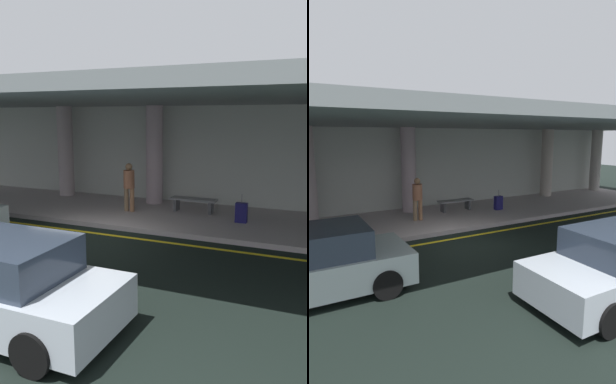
{
  "view_description": "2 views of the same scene",
  "coord_description": "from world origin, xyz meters",
  "views": [
    {
      "loc": [
        6.0,
        -9.45,
        3.4
      ],
      "look_at": [
        1.13,
        1.79,
        1.12
      ],
      "focal_mm": 37.96,
      "sensor_mm": 36.0,
      "label": 1
    },
    {
      "loc": [
        -4.77,
        -8.83,
        3.4
      ],
      "look_at": [
        1.23,
        1.91,
        1.3
      ],
      "focal_mm": 30.31,
      "sensor_mm": 36.0,
      "label": 2
    }
  ],
  "objects": [
    {
      "name": "traveler_with_luggage",
      "position": [
        -0.25,
        2.86,
        1.11
      ],
      "size": [
        0.38,
        0.38,
        1.68
      ],
      "rotation": [
        0.0,
        0.0,
        0.09
      ],
      "color": "#81654A",
      "rests_on": "sidewalk"
    },
    {
      "name": "support_column_left_mid",
      "position": [
        0.0,
        4.48,
        1.97
      ],
      "size": [
        0.63,
        0.63,
        3.65
      ],
      "primitive_type": "cylinder",
      "color": "#B59EA7",
      "rests_on": "sidewalk"
    },
    {
      "name": "suitcase_upright_primary",
      "position": [
        3.63,
        2.88,
        0.46
      ],
      "size": [
        0.36,
        0.22,
        0.9
      ],
      "rotation": [
        0.0,
        0.0,
        -0.5
      ],
      "color": "#191755",
      "rests_on": "sidewalk"
    },
    {
      "name": "sidewalk",
      "position": [
        0.0,
        3.1,
        0.07
      ],
      "size": [
        26.0,
        4.2,
        0.15
      ],
      "primitive_type": "cube",
      "color": "#B0A4A6",
      "rests_on": "ground"
    },
    {
      "name": "car_silver",
      "position": [
        1.27,
        -4.76,
        0.71
      ],
      "size": [
        4.1,
        1.92,
        1.5
      ],
      "rotation": [
        0.0,
        0.0,
        3.16
      ],
      "color": "#B2BCC7",
      "rests_on": "ground"
    },
    {
      "name": "lane_stripe_yellow",
      "position": [
        0.0,
        0.48,
        0.0
      ],
      "size": [
        26.0,
        0.14,
        0.01
      ],
      "primitive_type": "cube",
      "color": "yellow",
      "rests_on": "ground"
    },
    {
      "name": "ceiling_overhang",
      "position": [
        0.0,
        2.6,
        3.95
      ],
      "size": [
        28.0,
        13.2,
        0.3
      ],
      "primitive_type": "cube",
      "color": "slate",
      "rests_on": "support_column_far_left"
    },
    {
      "name": "ground_plane",
      "position": [
        0.0,
        0.0,
        0.0
      ],
      "size": [
        60.0,
        60.0,
        0.0
      ],
      "primitive_type": "plane",
      "color": "black"
    },
    {
      "name": "bench_metal",
      "position": [
        1.84,
        3.62,
        0.5
      ],
      "size": [
        1.6,
        0.5,
        0.48
      ],
      "color": "slate",
      "rests_on": "sidewalk"
    },
    {
      "name": "terminal_back_wall",
      "position": [
        0.0,
        5.35,
        1.9
      ],
      "size": [
        26.0,
        0.3,
        3.8
      ],
      "primitive_type": "cube",
      "color": "#B6B9B2",
      "rests_on": "ground"
    },
    {
      "name": "support_column_far_left",
      "position": [
        -4.0,
        4.48,
        1.97
      ],
      "size": [
        0.63,
        0.63,
        3.65
      ],
      "primitive_type": "cylinder",
      "color": "#B3A1A5",
      "rests_on": "sidewalk"
    }
  ]
}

